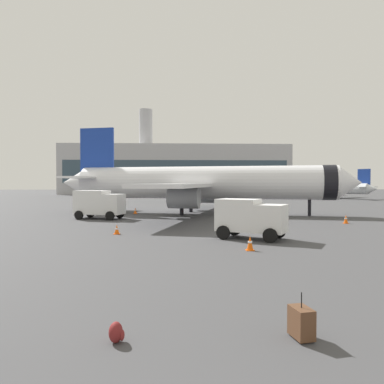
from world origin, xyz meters
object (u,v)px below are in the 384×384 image
safety_cone_far (250,243)px  traveller_backpack (116,333)px  airplane_at_gate (201,183)px  safety_cone_near (346,219)px  cargo_van (250,217)px  rolling_suitcase (301,322)px  safety_cone_outer (135,211)px  airplane_taxiing (329,188)px  service_truck (99,203)px  safety_cone_mid (117,230)px

safety_cone_far → traveller_backpack: safety_cone_far is taller
airplane_at_gate → safety_cone_far: bearing=-87.5°
safety_cone_near → cargo_van: bearing=-140.3°
safety_cone_near → rolling_suitcase: size_ratio=0.73×
safety_cone_outer → rolling_suitcase: rolling_suitcase is taller
cargo_van → safety_cone_near: 13.66m
airplane_taxiing → safety_cone_near: size_ratio=25.00×
service_truck → rolling_suitcase: service_truck is taller
safety_cone_outer → safety_cone_near: bearing=-29.5°
airplane_at_gate → traveller_backpack: (-4.38, -35.00, -3.42)m
airplane_at_gate → airplane_taxiing: 54.54m
service_truck → airplane_at_gate: bearing=27.1°
safety_cone_far → cargo_van: bearing=78.4°
airplane_at_gate → cargo_van: bearing=-84.6°
cargo_van → safety_cone_near: bearing=39.7°
safety_cone_near → safety_cone_outer: (-20.12, 11.40, -0.03)m
safety_cone_near → service_truck: bearing=167.1°
safety_cone_mid → safety_cone_outer: 17.51m
safety_cone_outer → rolling_suitcase: bearing=-77.8°
safety_cone_outer → safety_cone_far: bearing=-70.1°
safety_cone_near → traveller_backpack: 29.40m
airplane_at_gate → safety_cone_outer: (-7.78, 0.58, -3.29)m
service_truck → safety_cone_mid: bearing=-72.6°
service_truck → cargo_van: service_truck is taller
safety_cone_far → safety_cone_near: bearing=48.6°
safety_cone_far → traveller_backpack: bearing=-115.4°
airplane_taxiing → service_truck: size_ratio=3.83×
cargo_van → rolling_suitcase: (-1.94, -15.47, -1.06)m
cargo_van → safety_cone_far: size_ratio=5.96×
airplane_taxiing → safety_cone_mid: airplane_taxiing is taller
airplane_taxiing → safety_cone_outer: size_ratio=26.93×
airplane_taxiing → safety_cone_outer: bearing=-134.2°
cargo_van → safety_cone_near: (10.48, 8.69, -1.06)m
cargo_van → service_truck: bearing=132.1°
airplane_at_gate → safety_cone_near: (12.34, -10.82, -3.26)m
safety_cone_near → safety_cone_mid: (-19.55, -6.10, -0.06)m
cargo_van → traveller_backpack: 16.74m
safety_cone_outer → rolling_suitcase: size_ratio=0.68×
safety_cone_near → safety_cone_far: (-11.33, -12.83, 0.00)m
safety_cone_mid → safety_cone_outer: size_ratio=0.92×
safety_cone_near → safety_cone_mid: safety_cone_near is taller
cargo_van → rolling_suitcase: 15.63m
safety_cone_far → traveller_backpack: (-5.40, -11.35, -0.17)m
service_truck → rolling_suitcase: bearing=-70.0°
rolling_suitcase → cargo_van: bearing=82.9°
service_truck → safety_cone_mid: size_ratio=7.65×
airplane_taxiing → traveller_backpack: size_ratio=41.68×
safety_cone_far → rolling_suitcase: (-1.09, -11.34, -0.01)m
service_truck → safety_cone_outer: (3.01, 6.09, -1.24)m
safety_cone_outer → traveller_backpack: 35.74m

